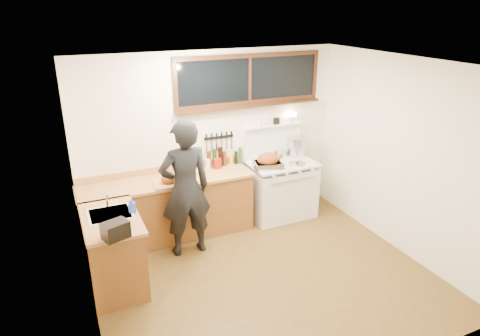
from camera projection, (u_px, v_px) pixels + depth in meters
name	position (u px, v px, depth m)	size (l,w,h in m)	color
ground_plane	(264.00, 277.00, 5.36)	(4.00, 3.50, 0.02)	#533B16
room_shell	(267.00, 152.00, 4.76)	(4.10, 3.60, 2.65)	white
counter_back	(169.00, 208.00, 6.12)	(2.44, 0.64, 1.00)	brown
counter_left	(113.00, 251.00, 5.07)	(0.64, 1.09, 0.90)	brown
sink_unit	(111.00, 218.00, 5.00)	(0.50, 0.45, 0.37)	white
vintage_stove	(280.00, 188.00, 6.76)	(1.02, 0.74, 1.59)	white
back_window	(250.00, 85.00, 6.30)	(2.32, 0.13, 0.77)	black
left_doorway	(93.00, 262.00, 3.73)	(0.02, 1.04, 2.17)	black
knife_strip	(219.00, 138.00, 6.39)	(0.46, 0.03, 0.28)	black
man	(185.00, 189.00, 5.57)	(0.69, 0.46, 1.87)	black
soap_bottle	(132.00, 205.00, 5.00)	(0.10, 0.10, 0.19)	blue
toaster	(115.00, 230.00, 4.45)	(0.31, 0.26, 0.18)	black
cutting_board	(170.00, 180.00, 5.79)	(0.47, 0.37, 0.15)	#BF854B
roast_turkey	(268.00, 162.00, 6.33)	(0.47, 0.39, 0.24)	silver
stockpot	(298.00, 146.00, 6.86)	(0.42, 0.42, 0.30)	silver
saucepan	(282.00, 154.00, 6.82)	(0.18, 0.27, 0.11)	silver
pot_lid	(297.00, 164.00, 6.51)	(0.33, 0.33, 0.04)	silver
coffee_tin	(217.00, 164.00, 6.33)	(0.10, 0.08, 0.15)	maroon
pitcher	(208.00, 163.00, 6.33)	(0.09, 0.09, 0.15)	white
bottle_cluster	(223.00, 158.00, 6.41)	(0.57, 0.07, 0.30)	black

